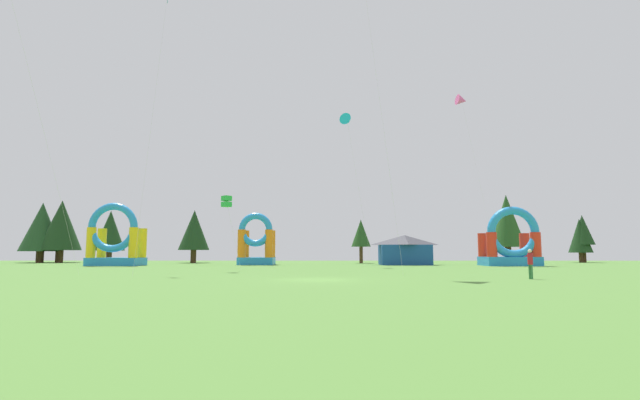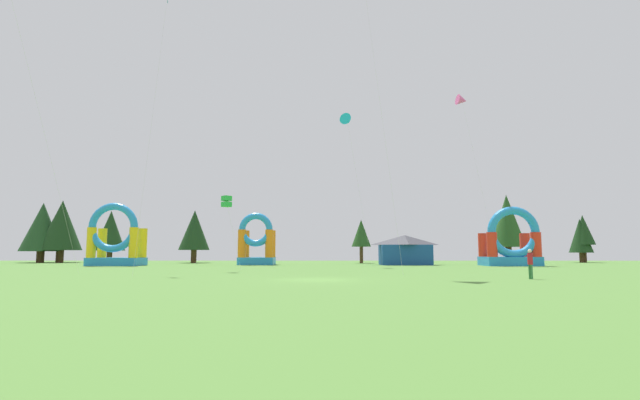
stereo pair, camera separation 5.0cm
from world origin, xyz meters
TOP-DOWN VIEW (x-y plane):
  - ground_plane at (0.00, 0.00)m, footprint 120.00×120.00m
  - kite_pink_delta at (19.68, 35.33)m, footprint 2.11×8.97m
  - kite_cyan_delta at (3.22, 28.35)m, footprint 3.74×2.23m
  - kite_green_box at (-8.27, 12.20)m, footprint 1.66×1.83m
  - person_far_side at (13.32, 0.95)m, footprint 0.40×0.40m
  - inflatable_red_slide at (22.89, 28.26)m, footprint 6.43×4.33m
  - inflatable_yellow_castle at (-8.48, 32.35)m, footprint 4.55×3.71m
  - inflatable_orange_dome at (-25.11, 28.23)m, footprint 6.18×3.84m
  - festival_tent at (10.75, 32.31)m, footprint 6.34×4.47m
  - tree_row_0 at (-43.52, 43.65)m, footprint 6.12×6.12m
  - tree_row_1 at (-40.72, 44.02)m, footprint 6.21×6.21m
  - tree_row_2 at (-31.29, 40.31)m, footprint 4.27×4.27m
  - tree_row_3 at (-19.43, 42.39)m, footprint 4.64×4.64m
  - tree_row_4 at (5.80, 41.10)m, footprint 2.86×2.86m
  - tree_row_5 at (27.38, 40.79)m, footprint 4.94×4.94m
  - tree_row_6 at (40.40, 45.24)m, footprint 3.51×3.51m
  - tree_row_7 at (40.89, 45.26)m, footprint 3.35×3.35m

SIDE VIEW (x-z plane):
  - ground_plane at x=0.00m, z-range 0.00..0.00m
  - person_far_side at x=13.32m, z-range 0.18..2.04m
  - festival_tent at x=10.75m, z-range 0.00..3.82m
  - inflatable_red_slide at x=22.89m, z-range -1.08..6.00m
  - inflatable_yellow_castle at x=-8.48m, z-range -0.79..5.89m
  - inflatable_orange_dome at x=-25.11m, z-range -0.96..6.62m
  - tree_row_6 at x=40.40m, z-range 0.74..7.54m
  - tree_row_4 at x=5.80m, z-range 1.15..7.59m
  - tree_row_2 at x=-31.29m, z-range 0.88..8.61m
  - tree_row_3 at x=-19.43m, z-range 0.93..8.91m
  - tree_row_7 at x=40.89m, z-range 1.31..8.72m
  - tree_row_0 at x=-43.52m, z-range 0.84..10.12m
  - tree_row_1 at x=-40.72m, z-range 0.92..10.60m
  - kite_green_box at x=-8.27m, z-range 2.81..9.41m
  - tree_row_5 at x=27.38m, z-range 1.15..11.26m
  - kite_cyan_delta at x=3.22m, z-range 8.56..27.36m
  - kite_pink_delta at x=19.68m, z-range 10.97..34.64m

